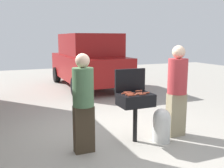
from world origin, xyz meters
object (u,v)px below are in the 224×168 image
(propane_tank, at_px, (162,125))
(hot_dog_4, at_px, (127,92))
(hot_dog_2, at_px, (146,93))
(hot_dog_7, at_px, (139,91))
(hot_dog_11, at_px, (139,94))
(parked_minivan, at_px, (88,60))
(hot_dog_8, at_px, (125,93))
(hot_dog_6, at_px, (143,94))
(hot_dog_12, at_px, (131,95))
(hot_dog_9, at_px, (139,94))
(person_left, at_px, (83,100))
(hot_dog_1, at_px, (129,95))
(person_right, at_px, (177,88))
(hot_dog_0, at_px, (128,92))
(hot_dog_10, at_px, (130,93))
(hot_dog_5, at_px, (131,94))
(hot_dog_3, at_px, (139,93))
(bbq_grill, at_px, (135,101))

(propane_tank, bearing_deg, hot_dog_4, 150.14)
(hot_dog_2, height_order, hot_dog_7, same)
(hot_dog_11, distance_m, parked_minivan, 5.62)
(hot_dog_2, relative_size, hot_dog_8, 1.00)
(hot_dog_6, distance_m, hot_dog_12, 0.22)
(hot_dog_9, height_order, person_left, person_left)
(hot_dog_12, bearing_deg, propane_tank, -4.71)
(hot_dog_1, distance_m, hot_dog_2, 0.34)
(hot_dog_6, distance_m, parked_minivan, 5.65)
(hot_dog_6, xyz_separation_m, person_left, (-1.05, 0.07, -0.02))
(hot_dog_1, distance_m, parked_minivan, 5.62)
(hot_dog_1, distance_m, person_right, 1.03)
(propane_tank, distance_m, parked_minivan, 5.71)
(hot_dog_0, xyz_separation_m, hot_dog_12, (-0.05, -0.23, 0.00))
(hot_dog_0, distance_m, hot_dog_1, 0.17)
(hot_dog_10, xyz_separation_m, hot_dog_12, (-0.05, -0.16, 0.00))
(hot_dog_7, bearing_deg, hot_dog_11, -118.57)
(person_right, bearing_deg, hot_dog_9, -3.58)
(hot_dog_0, xyz_separation_m, hot_dog_5, (0.01, -0.11, 0.00))
(hot_dog_10, relative_size, hot_dog_11, 1.00)
(hot_dog_4, relative_size, hot_dog_12, 1.00)
(hot_dog_2, bearing_deg, person_left, -179.98)
(hot_dog_4, distance_m, propane_tank, 0.86)
(hot_dog_2, distance_m, person_left, 1.16)
(hot_dog_5, relative_size, hot_dog_9, 1.00)
(hot_dog_6, bearing_deg, hot_dog_10, 137.76)
(hot_dog_10, distance_m, hot_dog_11, 0.17)
(hot_dog_8, height_order, hot_dog_11, same)
(hot_dog_3, bearing_deg, hot_dog_7, 61.94)
(hot_dog_7, height_order, hot_dog_9, same)
(bbq_grill, height_order, hot_dog_6, hot_dog_6)
(hot_dog_12, bearing_deg, hot_dog_11, 13.62)
(hot_dog_5, relative_size, hot_dog_10, 1.00)
(hot_dog_9, bearing_deg, hot_dog_3, 58.19)
(bbq_grill, xyz_separation_m, hot_dog_9, (0.02, -0.07, 0.15))
(person_right, bearing_deg, hot_dog_5, -6.90)
(hot_dog_3, bearing_deg, hot_dog_5, 177.73)
(hot_dog_0, bearing_deg, hot_dog_1, -109.85)
(hot_dog_2, distance_m, hot_dog_5, 0.28)
(hot_dog_1, distance_m, hot_dog_6, 0.24)
(hot_dog_2, xyz_separation_m, hot_dog_11, (-0.17, -0.04, 0.00))
(hot_dog_7, bearing_deg, hot_dog_10, -154.45)
(hot_dog_0, relative_size, person_left, 0.08)
(bbq_grill, xyz_separation_m, person_left, (-0.98, -0.06, 0.13))
(hot_dog_2, bearing_deg, hot_dog_11, -166.83)
(hot_dog_0, bearing_deg, hot_dog_5, -86.34)
(hot_dog_4, bearing_deg, hot_dog_0, -81.84)
(hot_dog_3, bearing_deg, hot_dog_8, 161.13)
(person_left, bearing_deg, hot_dog_8, -5.29)
(hot_dog_9, height_order, propane_tank, hot_dog_9)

